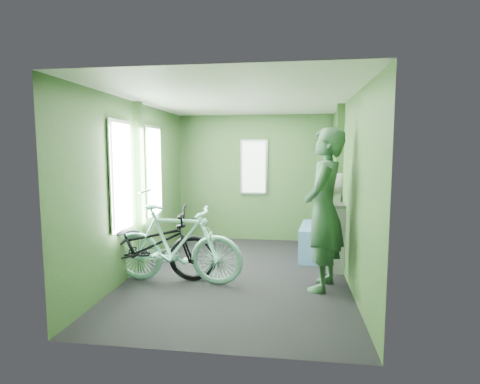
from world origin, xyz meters
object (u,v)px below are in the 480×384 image
at_px(bicycle_black, 146,282).
at_px(passenger, 324,210).
at_px(bench_seat, 321,238).
at_px(bicycle_mint, 177,284).
at_px(waste_box, 333,237).

xyz_separation_m(bicycle_black, passenger, (2.19, 0.08, 0.96)).
distance_m(bicycle_black, bench_seat, 2.70).
distance_m(bicycle_mint, bench_seat, 2.38).
distance_m(bicycle_mint, waste_box, 2.19).
bearing_deg(waste_box, bicycle_mint, -157.26).
bearing_deg(bench_seat, passenger, -87.37).
bearing_deg(passenger, bench_seat, -166.82).
height_order(bicycle_mint, bench_seat, bench_seat).
relative_size(bicycle_mint, waste_box, 1.80).
xyz_separation_m(bicycle_mint, passenger, (1.78, 0.09, 0.96)).
bearing_deg(bicycle_black, waste_box, -80.08).
xyz_separation_m(bicycle_black, bicycle_mint, (0.40, -0.01, 0.00)).
xyz_separation_m(bicycle_black, waste_box, (2.38, 0.82, 0.47)).
relative_size(passenger, bench_seat, 1.82).
bearing_deg(bicycle_mint, bicycle_black, 90.91).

